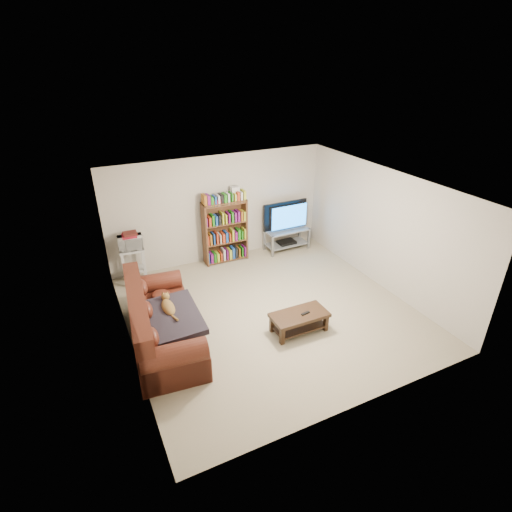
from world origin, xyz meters
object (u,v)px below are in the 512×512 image
coffee_table (299,319)px  bookshelf (225,231)px  sofa (159,326)px  tv_stand (287,236)px

coffee_table → bookshelf: bookshelf is taller
sofa → coffee_table: size_ratio=2.45×
bookshelf → coffee_table: bearing=-86.7°
sofa → bookshelf: bearing=53.4°
coffee_table → tv_stand: tv_stand is taller
tv_stand → bookshelf: size_ratio=0.74×
coffee_table → tv_stand: size_ratio=0.92×
sofa → tv_stand: 4.25m
sofa → bookshelf: (2.10, 2.30, 0.40)m
sofa → coffee_table: bearing=-11.9°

